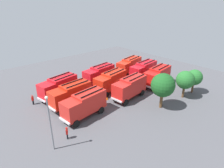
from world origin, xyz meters
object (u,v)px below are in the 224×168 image
fire_truck_2 (59,86)px  fire_truck_4 (111,81)px  traffic_cone_1 (91,79)px  fire_truck_8 (84,104)px  lamppost (50,120)px  fire_truck_0 (129,65)px  fire_truck_5 (71,94)px  firefighter_4 (69,83)px  tree_2 (163,85)px  firefighter_3 (67,133)px  fire_truck_6 (157,75)px  traffic_cone_2 (77,110)px  fire_truck_1 (99,74)px  traffic_cone_0 (107,98)px  tree_1 (185,80)px  fire_truck_3 (144,70)px  firefighter_1 (57,85)px  firefighter_2 (33,100)px  firefighter_0 (38,90)px  fire_truck_7 (130,87)px  tree_0 (194,77)px

fire_truck_2 → fire_truck_4: 9.63m
traffic_cone_1 → fire_truck_8: bearing=49.9°
lamppost → fire_truck_2: bearing=-120.8°
fire_truck_0 → fire_truck_5: (18.02, 3.86, 0.00)m
firefighter_4 → tree_2: (-7.09, 16.95, 3.08)m
fire_truck_2 → firefighter_3: 12.12m
fire_truck_2 → firefighter_3: bearing=57.0°
firefighter_3 → tree_2: size_ratio=0.28×
fire_truck_6 → firefighter_4: 17.89m
fire_truck_8 → traffic_cone_2: (0.24, -1.93, -1.83)m
fire_truck_1 → lamppost: lamppost is taller
fire_truck_8 → firefighter_3: 5.57m
fire_truck_4 → traffic_cone_0: (2.85, 2.28, -1.87)m
fire_truck_2 → tree_1: 22.45m
fire_truck_0 → lamppost: (25.00, 11.47, 1.98)m
traffic_cone_1 → fire_truck_3: bearing=141.6°
fire_truck_6 → firefighter_1: size_ratio=4.36×
fire_truck_1 → traffic_cone_1: 3.35m
fire_truck_1 → firefighter_2: 13.90m
fire_truck_6 → firefighter_1: bearing=-43.4°
fire_truck_6 → firefighter_0: bearing=-38.2°
tree_2 → fire_truck_7: bearing=-77.1°
fire_truck_8 → firefighter_0: size_ratio=4.48×
fire_truck_6 → tree_0: bearing=102.1°
fire_truck_3 → firefighter_1: size_ratio=4.33×
fire_truck_5 → fire_truck_6: bearing=161.5°
firefighter_3 → firefighter_2: bearing=120.5°
firefighter_3 → fire_truck_3: bearing=47.7°
firefighter_0 → traffic_cone_1: (-11.63, 0.70, -0.63)m
fire_truck_8 → tree_0: (-19.99, 6.82, 0.91)m
traffic_cone_1 → traffic_cone_2: (9.55, 9.13, 0.04)m
traffic_cone_0 → lamppost: size_ratio=0.08×
fire_truck_1 → firefighter_3: (14.03, 11.07, -1.23)m
traffic_cone_1 → fire_truck_4: bearing=85.7°
tree_0 → tree_2: bearing=-4.3°
firefighter_3 → fire_truck_6: bearing=38.0°
fire_truck_6 → firefighter_4: (13.98, -11.09, -1.26)m
tree_1 → fire_truck_0: bearing=-95.2°
firefighter_2 → tree_1: tree_1 is taller
firefighter_4 → traffic_cone_1: 5.64m
fire_truck_5 → firefighter_0: fire_truck_5 is taller
fire_truck_2 → firefighter_0: size_ratio=4.54×
traffic_cone_2 → lamppost: lamppost is taller
fire_truck_4 → tree_2: tree_2 is taller
fire_truck_7 → traffic_cone_2: fire_truck_7 is taller
fire_truck_2 → lamppost: lamppost is taller
fire_truck_3 → fire_truck_6: bearing=75.2°
firefighter_3 → traffic_cone_1: bearing=76.3°
firefighter_1 → tree_1: tree_1 is taller
fire_truck_6 → fire_truck_5: bearing=-21.5°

